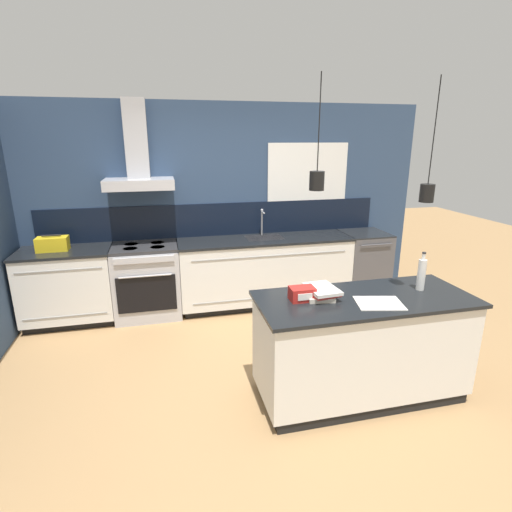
# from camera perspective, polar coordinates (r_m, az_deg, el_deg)

# --- Properties ---
(ground_plane) EXTENTS (16.00, 16.00, 0.00)m
(ground_plane) POSITION_cam_1_polar(r_m,az_deg,el_deg) (3.90, -0.77, -17.12)
(ground_plane) COLOR #A87F51
(ground_plane) RESTS_ON ground
(wall_back) EXTENTS (5.60, 2.56, 2.60)m
(wall_back) POSITION_cam_1_polar(r_m,az_deg,el_deg) (5.27, -6.27, 7.64)
(wall_back) COLOR navy
(wall_back) RESTS_ON ground_plane
(counter_run_left) EXTENTS (1.05, 0.64, 0.91)m
(counter_run_left) POSITION_cam_1_polar(r_m,az_deg,el_deg) (5.28, -25.22, -3.92)
(counter_run_left) COLOR black
(counter_run_left) RESTS_ON ground_plane
(counter_run_sink) EXTENTS (2.26, 0.64, 1.27)m
(counter_run_sink) POSITION_cam_1_polar(r_m,az_deg,el_deg) (5.31, 1.29, -2.15)
(counter_run_sink) COLOR black
(counter_run_sink) RESTS_ON ground_plane
(oven_range) EXTENTS (0.79, 0.66, 0.91)m
(oven_range) POSITION_cam_1_polar(r_m,az_deg,el_deg) (5.15, -15.29, -3.42)
(oven_range) COLOR #B5B5BA
(oven_range) RESTS_ON ground_plane
(dishwasher) EXTENTS (0.60, 0.65, 0.91)m
(dishwasher) POSITION_cam_1_polar(r_m,az_deg,el_deg) (5.82, 14.97, -1.09)
(dishwasher) COLOR #4C4C51
(dishwasher) RESTS_ON ground_plane
(kitchen_island) EXTENTS (1.79, 0.75, 0.91)m
(kitchen_island) POSITION_cam_1_polar(r_m,az_deg,el_deg) (3.59, 14.81, -12.39)
(kitchen_island) COLOR black
(kitchen_island) RESTS_ON ground_plane
(bottle_on_island) EXTENTS (0.07, 0.07, 0.33)m
(bottle_on_island) POSITION_cam_1_polar(r_m,az_deg,el_deg) (3.67, 22.57, -2.38)
(bottle_on_island) COLOR silver
(bottle_on_island) RESTS_ON kitchen_island
(book_stack) EXTENTS (0.27, 0.33, 0.09)m
(book_stack) POSITION_cam_1_polar(r_m,az_deg,el_deg) (3.31, 9.20, -5.11)
(book_stack) COLOR beige
(book_stack) RESTS_ON kitchen_island
(red_supply_box) EXTENTS (0.20, 0.14, 0.11)m
(red_supply_box) POSITION_cam_1_polar(r_m,az_deg,el_deg) (3.23, 6.61, -5.37)
(red_supply_box) COLOR red
(red_supply_box) RESTS_ON kitchen_island
(paper_pile) EXTENTS (0.41, 0.36, 0.01)m
(paper_pile) POSITION_cam_1_polar(r_m,az_deg,el_deg) (3.31, 17.18, -6.45)
(paper_pile) COLOR silver
(paper_pile) RESTS_ON kitchen_island
(yellow_toolbox) EXTENTS (0.34, 0.18, 0.19)m
(yellow_toolbox) POSITION_cam_1_polar(r_m,az_deg,el_deg) (5.15, -27.07, 1.55)
(yellow_toolbox) COLOR gold
(yellow_toolbox) RESTS_ON counter_run_left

